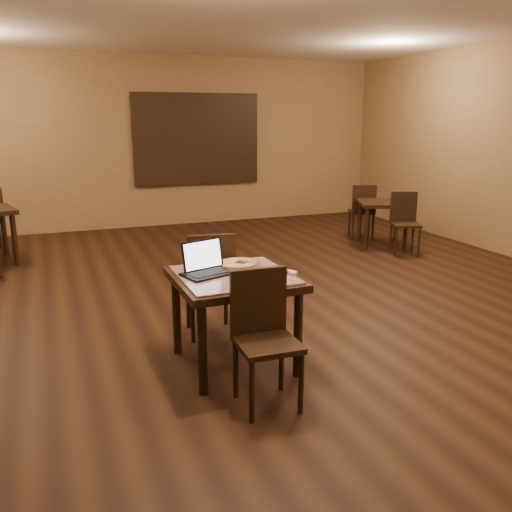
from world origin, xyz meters
name	(u,v)px	position (x,y,z in m)	size (l,w,h in m)	color
ground	(280,311)	(0.00, 0.00, 0.00)	(10.00, 10.00, 0.00)	black
wall_back	(170,143)	(0.00, 5.00, 1.50)	(8.00, 0.02, 3.00)	#845F43
mural	(197,139)	(0.50, 4.96, 1.55)	(2.34, 0.05, 1.64)	#245286
tiled_table	(234,287)	(-0.83, -0.98, 0.66)	(0.93, 0.93, 0.76)	black
chair_main_near	(263,329)	(-0.83, -1.60, 0.53)	(0.42, 0.42, 0.95)	black
chair_main_far	(211,279)	(-0.84, -0.37, 0.55)	(0.48, 0.48, 0.98)	black
laptop	(205,265)	(-1.03, -0.87, 0.83)	(0.43, 0.39, 0.25)	black
plate	(269,276)	(-0.61, -1.16, 0.77)	(0.27, 0.27, 0.01)	white
pizza_slice	(269,275)	(-0.61, -1.16, 0.79)	(0.17, 0.17, 0.02)	beige
pizza_pan	(238,265)	(-0.71, -0.74, 0.77)	(0.38, 0.38, 0.01)	silver
pizza_whole	(238,263)	(-0.71, -0.74, 0.78)	(0.32, 0.32, 0.02)	beige
spatula	(241,262)	(-0.69, -0.76, 0.79)	(0.09, 0.21, 0.01)	silver
napkin_roll	(288,271)	(-0.43, -1.12, 0.78)	(0.11, 0.16, 0.04)	white
other_table_a	(383,209)	(2.69, 2.18, 0.57)	(0.95, 0.95, 0.69)	black
other_table_a_chair_near	(404,219)	(2.71, 1.66, 0.50)	(0.50, 0.50, 0.89)	black
other_table_a_chair_far	(363,208)	(2.66, 2.71, 0.50)	(0.50, 0.50, 0.89)	black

